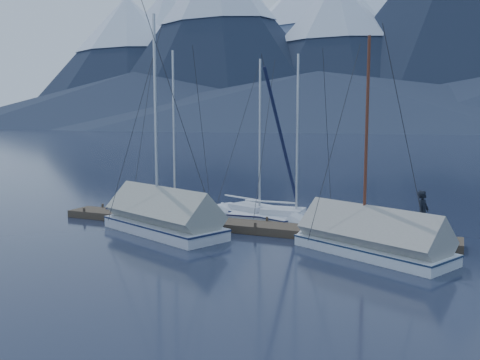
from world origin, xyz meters
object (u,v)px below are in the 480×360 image
object	(u,v)px
sailboat_open_left	(184,212)
sailboat_covered_near	(360,241)
sailboat_open_right	(306,221)
person	(423,213)
sailboat_open_mid	(266,218)
sailboat_covered_far	(156,220)

from	to	relation	value
sailboat_open_left	sailboat_covered_near	bearing A→B (deg)	-21.58
sailboat_open_right	person	xyz separation A→B (m)	(5.18, -1.92, 1.07)
sailboat_open_left	sailboat_open_mid	xyz separation A→B (m)	(4.32, 0.29, -0.01)
sailboat_open_mid	sailboat_covered_far	world-z (taller)	sailboat_covered_far
sailboat_open_left	person	bearing A→B (deg)	-8.03
sailboat_covered_far	sailboat_open_left	bearing A→B (deg)	100.95
sailboat_open_left	person	xyz separation A→B (m)	(11.44, -1.61, 1.06)
sailboat_covered_far	person	size ratio (longest dim) A/B	5.69
sailboat_open_mid	sailboat_covered_near	distance (m)	6.56
sailboat_open_left	person	world-z (taller)	sailboat_open_left
sailboat_covered_near	sailboat_covered_far	xyz separation A→B (m)	(-8.76, 0.05, 0.06)
sailboat_open_right	person	world-z (taller)	sailboat_open_right
sailboat_open_mid	sailboat_open_right	xyz separation A→B (m)	(1.94, 0.02, 0.00)
sailboat_open_mid	sailboat_covered_near	xyz separation A→B (m)	(5.16, -4.04, 0.28)
sailboat_open_left	sailboat_open_right	distance (m)	6.27
sailboat_open_right	sailboat_covered_near	size ratio (longest dim) A/B	1.00
sailboat_open_left	sailboat_covered_far	size ratio (longest dim) A/B	0.90
sailboat_open_mid	sailboat_covered_far	size ratio (longest dim) A/B	0.84
sailboat_open_right	sailboat_covered_far	world-z (taller)	sailboat_covered_far
person	sailboat_covered_far	bearing A→B (deg)	119.52
person	sailboat_open_right	bearing A→B (deg)	88.17
sailboat_open_left	sailboat_covered_near	world-z (taller)	sailboat_open_left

